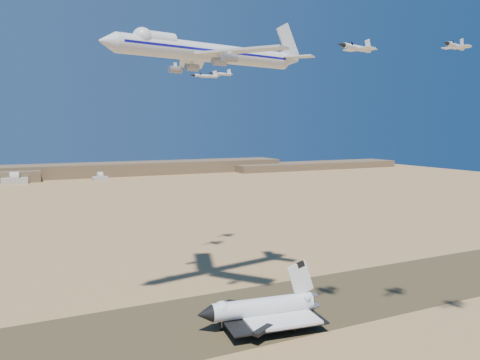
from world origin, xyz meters
name	(u,v)px	position (x,y,z in m)	size (l,w,h in m)	color
ground	(210,321)	(0.00, 0.00, 0.00)	(1200.00, 1200.00, 0.00)	tan
runway	(210,321)	(0.00, 0.00, 0.03)	(600.00, 50.00, 0.06)	brown
ridgeline	(112,171)	(65.32, 527.31, 7.63)	(960.00, 90.00, 18.00)	olive
hangars	(11,181)	(-64.00, 478.43, 4.83)	(200.50, 29.50, 30.00)	beige
shuttle	(262,309)	(14.39, -11.25, 5.77)	(43.71, 30.27, 21.47)	white
carrier_747	(204,52)	(2.89, 11.38, 93.89)	(83.10, 63.25, 20.62)	silver
crew_a	(294,329)	(21.63, -20.53, 0.99)	(0.68, 0.45, 1.87)	red
crew_b	(295,328)	(22.39, -19.64, 0.85)	(0.77, 0.44, 1.58)	red
crew_c	(297,325)	(24.25, -18.05, 0.97)	(1.07, 0.55, 1.82)	red
chase_jet_a	(356,48)	(33.08, -34.25, 90.73)	(16.34, 9.51, 4.16)	silver
chase_jet_b	(455,46)	(58.28, -47.65, 91.08)	(14.15, 8.31, 3.62)	silver
chase_jet_e	(205,76)	(23.29, 61.69, 91.64)	(15.03, 8.32, 3.76)	silver
chase_jet_f	(221,74)	(37.24, 75.11, 94.71)	(14.18, 8.09, 3.58)	silver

